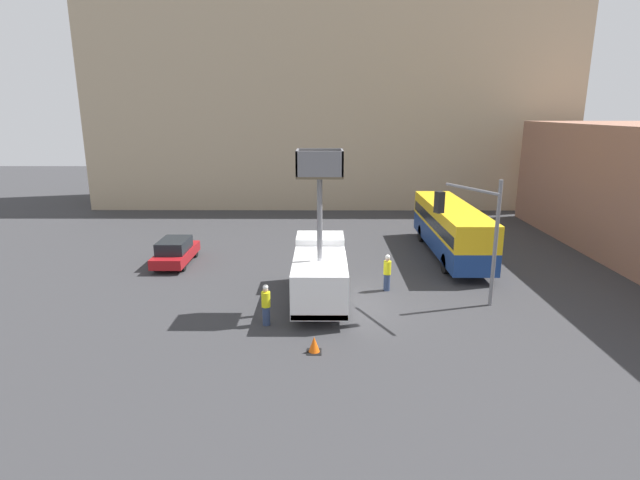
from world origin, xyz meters
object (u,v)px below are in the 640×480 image
at_px(utility_truck, 320,269).
at_px(traffic_cone_near_truck, 314,345).
at_px(city_bus, 451,226).
at_px(road_worker_directing, 387,272).
at_px(parked_car_curbside, 175,252).
at_px(traffic_light_pole, 476,224).
at_px(road_worker_near_truck, 266,305).

bearing_deg(utility_truck, traffic_cone_near_truck, -92.01).
height_order(city_bus, road_worker_directing, city_bus).
height_order(city_bus, parked_car_curbside, city_bus).
bearing_deg(traffic_light_pole, traffic_cone_near_truck, -149.02).
relative_size(utility_truck, traffic_cone_near_truck, 11.45).
height_order(traffic_light_pole, parked_car_curbside, traffic_light_pole).
bearing_deg(parked_car_curbside, road_worker_near_truck, -53.76).
distance_m(traffic_light_pole, parked_car_curbside, 17.29).
distance_m(city_bus, parked_car_curbside, 16.85).
bearing_deg(parked_car_curbside, road_worker_directing, -20.20).
bearing_deg(traffic_light_pole, road_worker_near_truck, -169.03).
bearing_deg(traffic_cone_near_truck, traffic_light_pole, 30.98).
bearing_deg(road_worker_directing, traffic_light_pole, 26.36).
relative_size(road_worker_near_truck, traffic_cone_near_truck, 2.86).
relative_size(traffic_light_pole, traffic_cone_near_truck, 9.31).
xyz_separation_m(city_bus, road_worker_directing, (-4.70, -6.30, -0.93)).
xyz_separation_m(traffic_light_pole, road_worker_directing, (-3.52, 2.47, -3.05)).
distance_m(road_worker_directing, parked_car_curbside, 12.79).
distance_m(city_bus, road_worker_directing, 7.92).
relative_size(traffic_light_pole, parked_car_curbside, 1.31).
relative_size(road_worker_near_truck, road_worker_directing, 0.96).
bearing_deg(utility_truck, road_worker_directing, 23.48).
distance_m(utility_truck, parked_car_curbside, 10.47).
bearing_deg(traffic_light_pole, road_worker_directing, 145.01).
relative_size(utility_truck, road_worker_near_truck, 4.01).
bearing_deg(city_bus, utility_truck, 148.08).
relative_size(utility_truck, parked_car_curbside, 1.61).
bearing_deg(city_bus, road_worker_directing, 157.49).
xyz_separation_m(traffic_cone_near_truck, parked_car_curbside, (-8.43, 11.14, 0.47)).
bearing_deg(road_worker_near_truck, city_bus, -44.20).
bearing_deg(traffic_cone_near_truck, road_worker_near_truck, 129.98).
distance_m(utility_truck, road_worker_near_truck, 3.65).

